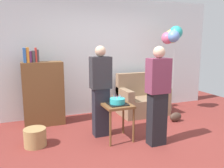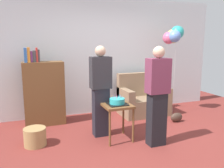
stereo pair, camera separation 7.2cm
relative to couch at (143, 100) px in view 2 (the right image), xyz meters
The scene contains 11 objects.
ground_plane 1.76m from the couch, 119.69° to the right, with size 8.00×8.00×0.00m, color maroon.
wall_back 1.43m from the couch, 147.18° to the left, with size 6.00×0.10×2.70m, color silver.
couch is the anchor object (origin of this frame).
bookshelf 2.26m from the couch, behind, with size 0.80×0.36×1.59m.
side_table 1.64m from the couch, 133.80° to the right, with size 0.48×0.48×0.64m.
birthday_cake 1.66m from the couch, 133.80° to the right, with size 0.32×0.32×0.17m.
person_blowing_candles 1.67m from the couch, 146.36° to the right, with size 0.36×0.22×1.63m.
person_holding_cake 1.76m from the couch, 110.43° to the right, with size 0.36×0.22×1.63m.
wicker_basket 2.65m from the couch, 159.67° to the right, with size 0.36×0.36×0.30m, color #A88451.
handbag 0.91m from the couch, 62.07° to the right, with size 0.28×0.14×0.20m, color #473328.
balloon_bunch 1.63m from the couch, 19.25° to the right, with size 0.47×0.41×2.05m.
Camera 2 is at (-1.71, -3.25, 1.70)m, focal length 37.28 mm.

